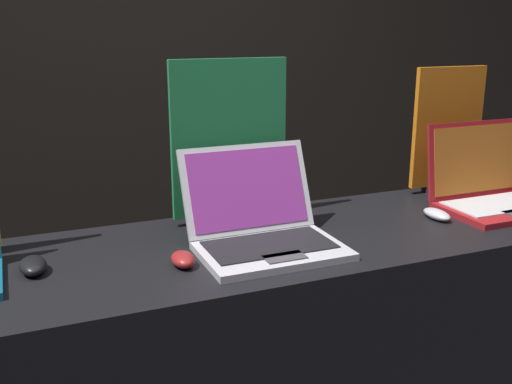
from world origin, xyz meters
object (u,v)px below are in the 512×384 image
laptop_middle (262,225)px  mouse_back (437,214)px  mouse_front (33,265)px  promo_stand_middle (230,145)px  promo_stand_back (447,133)px  laptop_back (490,189)px  mouse_middle (183,259)px

laptop_middle → mouse_back: size_ratio=3.40×
mouse_front → promo_stand_middle: 0.68m
mouse_front → promo_stand_back: bearing=9.0°
mouse_back → promo_stand_back: size_ratio=0.25×
laptop_back → promo_stand_back: size_ratio=0.83×
promo_stand_middle → laptop_back: 0.91m
laptop_middle → promo_stand_middle: size_ratio=0.77×
laptop_middle → laptop_back: (0.87, 0.04, 0.00)m
laptop_back → mouse_front: bearing=179.9°
mouse_front → mouse_back: size_ratio=0.98×
mouse_front → mouse_back: 1.23m
laptop_middle → mouse_front: bearing=175.5°
mouse_front → mouse_middle: bearing=-16.0°
promo_stand_back → mouse_back: bearing=-132.1°
mouse_front → mouse_middle: 0.38m
mouse_middle → mouse_back: size_ratio=0.82×
mouse_front → mouse_back: bearing=-1.9°
promo_stand_middle → promo_stand_back: promo_stand_middle is taller
promo_stand_middle → laptop_back: size_ratio=1.33×
mouse_middle → promo_stand_middle: (0.25, 0.31, 0.23)m
laptop_middle → promo_stand_middle: 0.32m
promo_stand_middle → mouse_middle: bearing=-128.2°
laptop_middle → promo_stand_back: 0.93m
promo_stand_middle → laptop_back: bearing=-13.8°
mouse_front → promo_stand_middle: (0.61, 0.21, 0.23)m
laptop_middle → laptop_back: laptop_back is taller
laptop_back → mouse_back: (-0.25, -0.04, -0.05)m
mouse_front → promo_stand_back: (1.48, 0.24, 0.20)m
promo_stand_middle → mouse_back: size_ratio=4.43×
mouse_middle → mouse_back: 0.87m
mouse_middle → mouse_front: bearing=164.0°
mouse_front → promo_stand_back: size_ratio=0.24×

